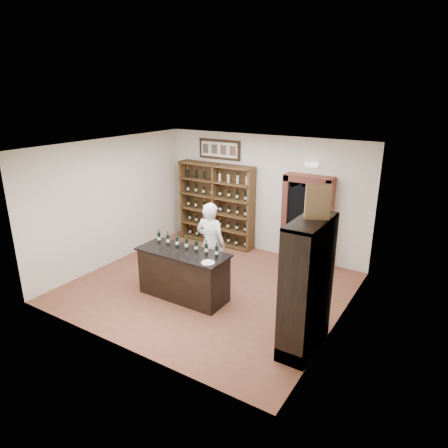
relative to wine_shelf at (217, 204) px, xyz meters
The scene contains 21 objects.
floor 2.89m from the wine_shelf, 60.87° to the right, with size 5.50×5.50×0.00m, color brown.
ceiling 3.28m from the wine_shelf, 60.87° to the right, with size 5.50×5.50×0.00m, color white.
wall_back 1.37m from the wine_shelf, ahead, with size 5.50×0.04×3.00m, color beige.
wall_left 2.78m from the wine_shelf, 121.86° to the right, with size 0.04×5.00×3.00m, color beige.
wall_right 4.69m from the wine_shelf, 29.94° to the right, with size 0.04×5.00×3.00m, color beige.
wine_shelf is the anchor object (origin of this frame).
framed_picture 1.46m from the wine_shelf, 90.00° to the left, with size 1.25×0.04×0.52m, color black.
arched_doorway 2.55m from the wine_shelf, ahead, with size 1.17×0.35×2.17m.
emergency_light 2.86m from the wine_shelf, ahead, with size 0.30×0.10×0.10m, color white.
tasting_counter 3.19m from the wine_shelf, 69.44° to the right, with size 1.88×0.78×1.00m.
counter_bottle_0 2.83m from the wine_shelf, 82.28° to the right, with size 0.07×0.07×0.30m.
counter_bottle_1 2.87m from the wine_shelf, 77.52° to the right, with size 0.07×0.07×0.30m.
counter_bottle_2 2.93m from the wine_shelf, 72.94° to the right, with size 0.07×0.07×0.30m.
counter_bottle_3 3.01m from the wine_shelf, 68.57° to the right, with size 0.07×0.07×0.30m.
counter_bottle_4 3.11m from the wine_shelf, 64.44° to the right, with size 0.07×0.07×0.30m.
counter_bottle_5 3.22m from the wine_shelf, 60.58° to the right, with size 0.07×0.07×0.30m.
counter_bottle_6 3.34m from the wine_shelf, 57.00° to the right, with size 0.07×0.07×0.30m.
side_cabinet 5.02m from the wine_shelf, 40.21° to the right, with size 0.48×1.20×2.20m.
shopkeeper 2.47m from the wine_shelf, 60.05° to the right, with size 0.67×0.44×1.83m, color white.
plate 3.65m from the wine_shelf, 59.52° to the right, with size 0.25×0.25×0.02m, color silver.
wine_crate 5.11m from the wine_shelf, 39.15° to the right, with size 0.37×0.15×0.52m, color #A88059.
Camera 1 is at (4.37, -6.35, 4.04)m, focal length 32.00 mm.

